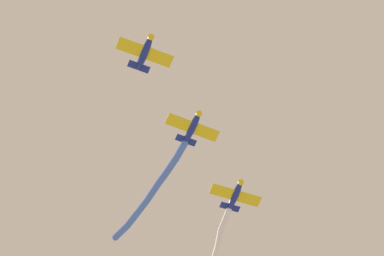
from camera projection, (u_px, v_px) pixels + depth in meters
airplane_lead at (145, 52)px, 92.90m from camera, size 4.98×6.46×1.61m
airplane_left_wing at (192, 127)px, 97.88m from camera, size 4.98×6.48×1.61m
smoke_trail_left_wing at (151, 194)px, 103.35m from camera, size 18.05×4.40×2.68m
airplane_right_wing at (235, 195)px, 102.87m from camera, size 4.96×6.41×1.61m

